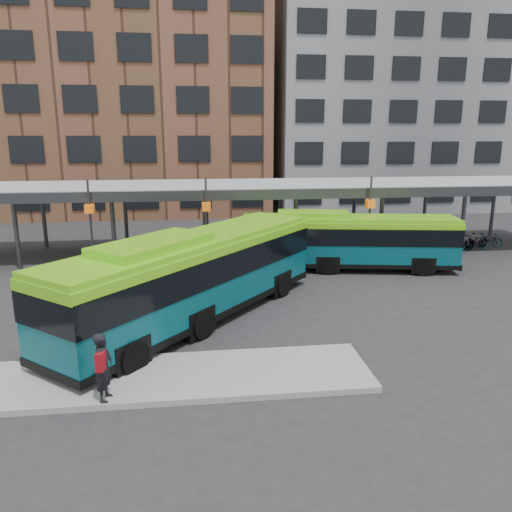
# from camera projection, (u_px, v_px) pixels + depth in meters

# --- Properties ---
(ground) EXTENTS (120.00, 120.00, 0.00)m
(ground) POSITION_uv_depth(u_px,v_px,m) (298.00, 333.00, 18.22)
(ground) COLOR #28282B
(ground) RESTS_ON ground
(boarding_island) EXTENTS (14.00, 3.00, 0.18)m
(boarding_island) POSITION_uv_depth(u_px,v_px,m) (135.00, 379.00, 14.65)
(boarding_island) COLOR gray
(boarding_island) RESTS_ON ground
(canopy) EXTENTS (40.00, 6.53, 4.80)m
(canopy) POSITION_uv_depth(u_px,v_px,m) (254.00, 188.00, 29.65)
(canopy) COLOR #999B9E
(canopy) RESTS_ON ground
(building_brick) EXTENTS (26.00, 14.00, 22.00)m
(building_brick) POSITION_uv_depth(u_px,v_px,m) (120.00, 88.00, 45.17)
(building_brick) COLOR brown
(building_brick) RESTS_ON ground
(building_grey) EXTENTS (24.00, 14.00, 20.00)m
(building_grey) POSITION_uv_depth(u_px,v_px,m) (395.00, 101.00, 48.50)
(building_grey) COLOR slate
(building_grey) RESTS_ON ground
(bus_front) EXTENTS (10.54, 11.73, 3.59)m
(bus_front) POSITION_uv_depth(u_px,v_px,m) (195.00, 274.00, 19.03)
(bus_front) COLOR #074C57
(bus_front) RESTS_ON ground
(bus_rear) EXTENTS (11.46, 4.26, 3.09)m
(bus_rear) POSITION_uv_depth(u_px,v_px,m) (347.00, 240.00, 26.38)
(bus_rear) COLOR #074C57
(bus_rear) RESTS_ON ground
(pedestrian) EXTENTS (0.55, 0.75, 1.89)m
(pedestrian) POSITION_uv_depth(u_px,v_px,m) (104.00, 366.00, 13.16)
(pedestrian) COLOR black
(pedestrian) RESTS_ON boarding_island
(bike_rack) EXTENTS (5.56, 1.62, 0.99)m
(bike_rack) POSITION_uv_depth(u_px,v_px,m) (461.00, 242.00, 31.18)
(bike_rack) COLOR slate
(bike_rack) RESTS_ON ground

